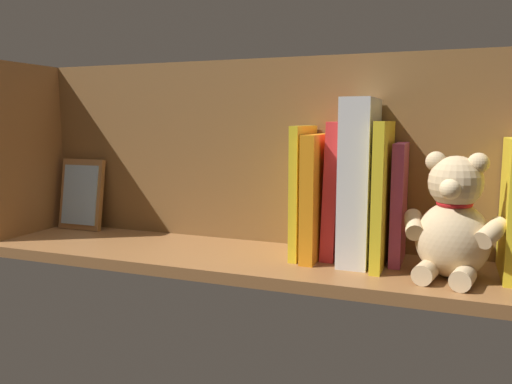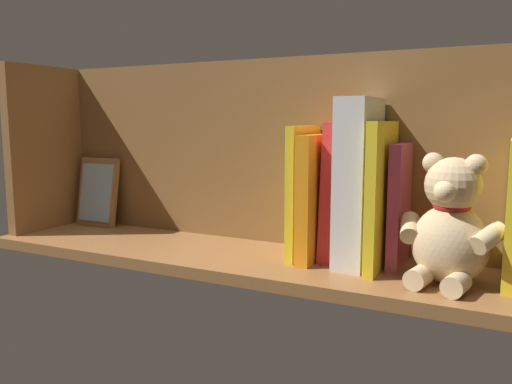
# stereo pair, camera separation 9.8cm
# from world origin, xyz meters

# --- Properties ---
(ground_plane) EXTENTS (1.17, 0.27, 0.02)m
(ground_plane) POSITION_xyz_m (0.00, 0.00, -0.01)
(ground_plane) COLOR brown
(shelf_back_panel) EXTENTS (1.17, 0.02, 0.39)m
(shelf_back_panel) POSITION_xyz_m (0.00, -0.11, 0.19)
(shelf_back_panel) COLOR brown
(shelf_back_panel) RESTS_ON ground_plane
(shelf_side_divider) EXTENTS (0.02, 0.21, 0.39)m
(shelf_side_divider) POSITION_xyz_m (0.57, 0.00, 0.19)
(shelf_side_divider) COLOR brown
(shelf_side_divider) RESTS_ON ground_plane
(teddy_bear) EXTENTS (0.17, 0.15, 0.21)m
(teddy_bear) POSITION_xyz_m (-0.35, 0.02, 0.09)
(teddy_bear) COLOR #D1B284
(teddy_bear) RESTS_ON ground_plane
(book_3) EXTENTS (0.02, 0.11, 0.22)m
(book_3) POSITION_xyz_m (-0.26, -0.04, 0.11)
(book_3) COLOR #B23F72
(book_3) RESTS_ON ground_plane
(book_4) EXTENTS (0.02, 0.16, 0.26)m
(book_4) POSITION_xyz_m (-0.24, -0.02, 0.13)
(book_4) COLOR yellow
(book_4) RESTS_ON ground_plane
(dictionary_thick_white) EXTENTS (0.05, 0.15, 0.30)m
(dictionary_thick_white) POSITION_xyz_m (-0.19, -0.03, 0.15)
(dictionary_thick_white) COLOR silver
(dictionary_thick_white) RESTS_ON ground_plane
(book_5) EXTENTS (0.03, 0.11, 0.26)m
(book_5) POSITION_xyz_m (-0.15, -0.04, 0.13)
(book_5) COLOR red
(book_5) RESTS_ON ground_plane
(book_6) EXTENTS (0.03, 0.15, 0.23)m
(book_6) POSITION_xyz_m (-0.11, -0.02, 0.12)
(book_6) COLOR orange
(book_6) RESTS_ON ground_plane
(book_7) EXTENTS (0.02, 0.14, 0.25)m
(book_7) POSITION_xyz_m (-0.08, -0.03, 0.12)
(book_7) COLOR yellow
(book_7) RESTS_ON ground_plane
(picture_frame_leaning) EXTENTS (0.12, 0.04, 0.17)m
(picture_frame_leaning) POSITION_xyz_m (0.48, -0.08, 0.08)
(picture_frame_leaning) COLOR #9E6B3D
(picture_frame_leaning) RESTS_ON ground_plane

